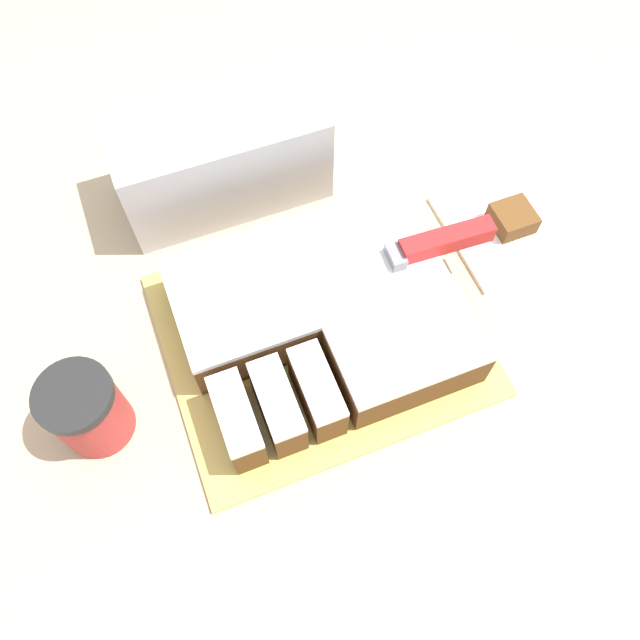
% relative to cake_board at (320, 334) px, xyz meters
% --- Properties ---
extents(ground_plane, '(8.00, 8.00, 0.00)m').
position_rel_cake_board_xyz_m(ground_plane, '(0.05, 0.05, -0.92)').
color(ground_plane, '#9E9384').
extents(countertop, '(1.40, 1.10, 0.92)m').
position_rel_cake_board_xyz_m(countertop, '(0.05, 0.05, -0.46)').
color(countertop, tan).
rests_on(countertop, ground_plane).
extents(cake_board, '(0.34, 0.29, 0.01)m').
position_rel_cake_board_xyz_m(cake_board, '(0.00, 0.00, 0.00)').
color(cake_board, gold).
rests_on(cake_board, countertop).
extents(cake, '(0.29, 0.24, 0.06)m').
position_rel_cake_board_xyz_m(cake, '(0.01, 0.00, 0.03)').
color(cake, brown).
rests_on(cake, cake_board).
extents(knife, '(0.31, 0.04, 0.02)m').
position_rel_cake_board_xyz_m(knife, '(0.12, 0.02, 0.07)').
color(knife, silver).
rests_on(knife, cake).
extents(coffee_cup, '(0.08, 0.08, 0.09)m').
position_rel_cake_board_xyz_m(coffee_cup, '(-0.26, -0.02, 0.04)').
color(coffee_cup, '#B23333').
rests_on(coffee_cup, countertop).
extents(paper_napkin, '(0.15, 0.15, 0.01)m').
position_rel_cake_board_xyz_m(paper_napkin, '(0.28, 0.05, 0.00)').
color(paper_napkin, white).
rests_on(paper_napkin, countertop).
extents(brownie, '(0.05, 0.05, 0.03)m').
position_rel_cake_board_xyz_m(brownie, '(0.28, 0.05, 0.02)').
color(brownie, brown).
rests_on(brownie, paper_napkin).
extents(storage_box, '(0.25, 0.12, 0.12)m').
position_rel_cake_board_xyz_m(storage_box, '(-0.04, 0.24, 0.06)').
color(storage_box, '#B2B2B7').
rests_on(storage_box, countertop).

